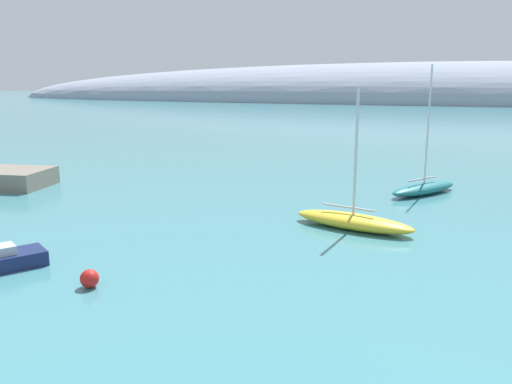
% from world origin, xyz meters
% --- Properties ---
extents(distant_ridge, '(388.51, 63.40, 28.96)m').
position_xyz_m(distant_ridge, '(25.13, 204.54, 0.00)').
color(distant_ridge, '#8E99AD').
rests_on(distant_ridge, ground).
extents(sailboat_yellow_near_shore, '(7.39, 3.88, 7.91)m').
position_xyz_m(sailboat_yellow_near_shore, '(8.10, 26.86, 0.49)').
color(sailboat_yellow_near_shore, yellow).
rests_on(sailboat_yellow_near_shore, water).
extents(sailboat_teal_mid_mooring, '(5.36, 6.57, 9.39)m').
position_xyz_m(sailboat_teal_mid_mooring, '(11.72, 37.85, 0.49)').
color(sailboat_teal_mid_mooring, '#1E6B70').
rests_on(sailboat_teal_mid_mooring, water).
extents(mooring_buoy_red, '(0.77, 0.77, 0.77)m').
position_xyz_m(mooring_buoy_red, '(-0.89, 14.68, 0.39)').
color(mooring_buoy_red, red).
rests_on(mooring_buoy_red, water).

